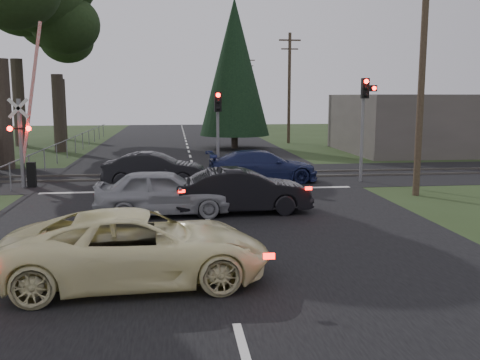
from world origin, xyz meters
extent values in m
plane|color=#283819|center=(0.00, 0.00, 0.00)|extent=(120.00, 120.00, 0.00)
cube|color=black|center=(0.00, 10.00, 0.01)|extent=(14.00, 100.00, 0.01)
cube|color=black|center=(0.00, 12.00, 0.01)|extent=(120.00, 8.00, 0.01)
cube|color=silver|center=(0.00, 8.20, 0.01)|extent=(13.00, 0.35, 0.00)
cube|color=#59544C|center=(0.00, 11.20, 0.05)|extent=(120.00, 0.12, 0.10)
cube|color=#59544C|center=(0.00, 12.80, 0.05)|extent=(120.00, 0.12, 0.10)
cylinder|color=slate|center=(-7.50, 9.80, 1.90)|extent=(0.18, 0.18, 3.80)
cube|color=white|center=(-7.50, 9.70, 3.40)|extent=(0.88, 0.03, 0.88)
cube|color=white|center=(-7.50, 9.70, 3.40)|extent=(0.88, 0.03, 0.88)
cube|color=black|center=(-7.50, 9.72, 2.55)|extent=(0.90, 0.06, 0.06)
sphere|color=#FF0C07|center=(-7.88, 9.65, 2.55)|extent=(0.22, 0.22, 0.22)
sphere|color=#FF0C07|center=(-7.12, 9.65, 2.55)|extent=(0.22, 0.22, 0.22)
cube|color=black|center=(-7.15, 9.80, 0.55)|extent=(0.35, 0.25, 1.10)
cube|color=red|center=(-6.95, 9.80, 4.00)|extent=(1.16, 0.10, 5.93)
cylinder|color=slate|center=(7.50, 9.60, 1.90)|extent=(0.14, 0.14, 3.80)
cube|color=black|center=(7.50, 9.42, 4.25)|extent=(0.32, 0.24, 0.90)
sphere|color=#FF0C07|center=(7.50, 9.29, 4.55)|extent=(0.20, 0.20, 0.20)
sphere|color=black|center=(7.50, 9.29, 4.25)|extent=(0.18, 0.18, 0.18)
sphere|color=black|center=(7.50, 9.29, 3.95)|extent=(0.18, 0.18, 0.18)
cube|color=black|center=(7.88, 9.42, 4.25)|extent=(0.28, 0.22, 0.28)
sphere|color=#FF0C07|center=(7.88, 9.30, 4.25)|extent=(0.18, 0.18, 0.18)
cylinder|color=slate|center=(1.00, 10.80, 1.60)|extent=(0.14, 0.14, 3.20)
cube|color=black|center=(1.00, 10.62, 3.65)|extent=(0.32, 0.24, 0.90)
sphere|color=#FF0C07|center=(1.00, 10.49, 3.95)|extent=(0.20, 0.20, 0.20)
sphere|color=black|center=(1.00, 10.49, 3.65)|extent=(0.18, 0.18, 0.18)
sphere|color=black|center=(1.00, 10.49, 3.35)|extent=(0.18, 0.18, 0.18)
cylinder|color=#4C3D2D|center=(8.50, 6.00, 4.50)|extent=(0.26, 0.26, 9.00)
cylinder|color=#4C3D2D|center=(8.50, 30.00, 4.50)|extent=(0.26, 0.26, 9.00)
cube|color=#4C3D2D|center=(8.50, 30.00, 8.40)|extent=(1.80, 0.12, 0.12)
cube|color=#4C3D2D|center=(8.50, 30.00, 7.70)|extent=(1.40, 0.10, 0.10)
cylinder|color=#4C3D2D|center=(8.50, 55.00, 4.50)|extent=(0.26, 0.26, 9.00)
cube|color=#4C3D2D|center=(8.50, 55.00, 8.40)|extent=(1.80, 0.12, 0.12)
cube|color=#4C3D2D|center=(8.50, 55.00, 7.70)|extent=(1.40, 0.10, 0.10)
cylinder|color=#473D33|center=(-10.00, 16.00, 2.93)|extent=(0.83, 0.83, 5.85)
cylinder|color=#473D33|center=(-9.00, 25.00, 2.70)|extent=(0.80, 0.80, 5.40)
ellipsoid|color=black|center=(-9.00, 25.00, 9.60)|extent=(6.00, 6.00, 7.20)
cylinder|color=#473D33|center=(-13.00, 30.00, 3.38)|extent=(0.89, 0.89, 6.75)
cylinder|color=#473D33|center=(-11.00, 36.00, 2.70)|extent=(0.80, 0.80, 5.40)
ellipsoid|color=black|center=(-11.00, 36.00, 9.60)|extent=(6.00, 6.00, 7.20)
cylinder|color=#473D33|center=(3.50, 26.00, 1.00)|extent=(0.50, 0.50, 2.00)
cone|color=black|center=(3.50, 26.00, 6.00)|extent=(5.20, 5.20, 10.00)
cube|color=#59514C|center=(18.00, 22.00, 2.00)|extent=(14.00, 10.00, 4.00)
imported|color=#F5EDB0|center=(-1.80, -2.84, 0.77)|extent=(5.66, 2.87, 1.53)
imported|color=black|center=(1.25, 3.67, 0.75)|extent=(4.57, 1.71, 1.49)
imported|color=#95979C|center=(-1.39, 3.64, 0.76)|extent=(4.51, 1.85, 1.53)
imported|color=navy|center=(2.96, 9.93, 0.73)|extent=(5.14, 2.29, 1.46)
imported|color=black|center=(-1.89, 9.57, 0.73)|extent=(4.54, 1.94, 1.46)
camera|label=1|loc=(-1.01, -13.90, 3.92)|focal=40.00mm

